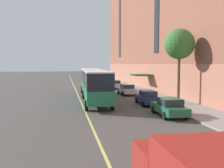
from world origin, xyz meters
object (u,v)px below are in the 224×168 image
at_px(parked_car_silver_4, 115,84).
at_px(parked_car_silver_3, 127,89).
at_px(parked_car_navy_6, 147,98).
at_px(parked_car_darkgray_2, 105,81).
at_px(city_bus, 94,82).
at_px(street_tree_mid_block, 179,44).
at_px(parked_car_green_0, 169,107).

bearing_deg(parked_car_silver_4, parked_car_silver_3, -90.38).
bearing_deg(parked_car_navy_6, parked_car_darkgray_2, 90.31).
height_order(city_bus, street_tree_mid_block, street_tree_mid_block).
distance_m(parked_car_green_0, parked_car_silver_3, 15.53).
height_order(parked_car_navy_6, street_tree_mid_block, street_tree_mid_block).
bearing_deg(parked_car_navy_6, city_bus, 134.95).
xyz_separation_m(city_bus, parked_car_navy_6, (5.29, -5.30, -1.36)).
bearing_deg(street_tree_mid_block, parked_car_navy_6, 169.68).
relative_size(parked_car_silver_3, street_tree_mid_block, 0.55).
distance_m(parked_car_darkgray_2, parked_car_silver_4, 9.93).
distance_m(parked_car_green_0, street_tree_mid_block, 8.81).
height_order(parked_car_silver_4, parked_car_navy_6, same).
bearing_deg(street_tree_mid_block, parked_car_darkgray_2, 96.74).
xyz_separation_m(parked_car_green_0, parked_car_silver_4, (0.13, 25.13, -0.00)).
relative_size(city_bus, parked_car_silver_3, 4.31).
xyz_separation_m(parked_car_silver_3, parked_car_navy_6, (0.07, -9.20, 0.00)).
height_order(parked_car_darkgray_2, parked_car_silver_3, same).
xyz_separation_m(parked_car_darkgray_2, parked_car_silver_4, (0.15, -9.93, 0.00)).
bearing_deg(parked_car_navy_6, street_tree_mid_block, -10.32).
distance_m(parked_car_silver_4, parked_car_navy_6, 18.80).
xyz_separation_m(parked_car_silver_3, street_tree_mid_block, (3.39, -9.80, 5.73)).
height_order(parked_car_green_0, parked_car_silver_4, same).
distance_m(parked_car_green_0, parked_car_navy_6, 6.33).
distance_m(parked_car_green_0, parked_car_silver_4, 25.13).
xyz_separation_m(parked_car_green_0, parked_car_silver_3, (0.06, 15.53, -0.00)).
bearing_deg(street_tree_mid_block, city_bus, 145.54).
bearing_deg(parked_car_darkgray_2, parked_car_silver_4, -89.16).
height_order(parked_car_green_0, parked_car_darkgray_2, same).
distance_m(parked_car_darkgray_2, parked_car_silver_3, 19.53).
bearing_deg(parked_car_silver_4, city_bus, -111.38).
bearing_deg(parked_car_silver_3, parked_car_green_0, -90.23).
distance_m(city_bus, street_tree_mid_block, 11.32).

